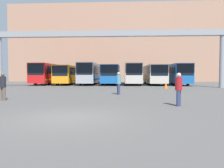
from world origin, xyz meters
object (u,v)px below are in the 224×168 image
at_px(bus_slot_1, 69,74).
at_px(pedestrian_near_right, 119,83).
at_px(bus_slot_5, 154,74).
at_px(pedestrian_far_center, 3,86).
at_px(bus_slot_2, 90,73).
at_px(bus_slot_4, 132,73).
at_px(traffic_cone, 166,85).
at_px(bus_slot_0, 50,73).
at_px(pedestrian_mid_right, 179,88).
at_px(bus_slot_3, 111,74).
at_px(bus_slot_6, 175,73).

bearing_deg(bus_slot_1, pedestrian_near_right, -64.32).
bearing_deg(bus_slot_5, pedestrian_far_center, -118.72).
bearing_deg(bus_slot_2, bus_slot_4, 2.40).
xyz_separation_m(bus_slot_2, traffic_cone, (10.36, -9.93, -1.55)).
relative_size(bus_slot_2, traffic_cone, 15.16).
relative_size(bus_slot_0, bus_slot_4, 1.00).
bearing_deg(bus_slot_5, pedestrian_mid_right, -94.74).
height_order(bus_slot_3, pedestrian_mid_right, bus_slot_3).
relative_size(bus_slot_1, bus_slot_4, 0.90).
height_order(bus_slot_6, pedestrian_far_center, bus_slot_6).
bearing_deg(bus_slot_4, pedestrian_far_center, -111.48).
bearing_deg(bus_slot_2, bus_slot_1, -174.99).
bearing_deg(pedestrian_mid_right, pedestrian_far_center, -71.39).
bearing_deg(bus_slot_5, bus_slot_0, 179.66).
height_order(bus_slot_4, traffic_cone, bus_slot_4).
bearing_deg(pedestrian_far_center, traffic_cone, -115.70).
relative_size(bus_slot_5, pedestrian_near_right, 6.39).
height_order(bus_slot_1, bus_slot_4, bus_slot_4).
bearing_deg(bus_slot_0, bus_slot_4, 0.01).
height_order(bus_slot_3, traffic_cone, bus_slot_3).
xyz_separation_m(bus_slot_1, pedestrian_far_center, (1.40, -22.07, -0.80)).
height_order(bus_slot_3, bus_slot_6, bus_slot_6).
height_order(bus_slot_0, bus_slot_1, bus_slot_0).
height_order(bus_slot_0, bus_slot_2, bus_slot_2).
height_order(bus_slot_6, pedestrian_near_right, bus_slot_6).
bearing_deg(pedestrian_mid_right, bus_slot_0, -119.40).
height_order(bus_slot_0, bus_slot_6, bus_slot_0).
bearing_deg(bus_slot_0, pedestrian_far_center, -77.94).
bearing_deg(bus_slot_2, bus_slot_0, 177.63).
xyz_separation_m(bus_slot_5, traffic_cone, (0.04, -10.11, -1.38)).
relative_size(bus_slot_0, bus_slot_6, 1.04).
distance_m(bus_slot_2, pedestrian_near_right, 18.69).
relative_size(bus_slot_3, pedestrian_mid_right, 5.87).
relative_size(bus_slot_0, bus_slot_5, 1.02).
bearing_deg(bus_slot_4, bus_slot_2, -177.60).
xyz_separation_m(bus_slot_1, bus_slot_2, (3.44, 0.30, 0.21)).
bearing_deg(bus_slot_4, bus_slot_1, -176.73).
distance_m(bus_slot_2, pedestrian_mid_right, 25.64).
bearing_deg(bus_slot_6, traffic_cone, -108.77).
xyz_separation_m(bus_slot_1, pedestrian_near_right, (8.50, -17.67, -0.75)).
bearing_deg(pedestrian_near_right, bus_slot_3, 167.45).
xyz_separation_m(bus_slot_5, bus_slot_6, (3.44, -0.11, 0.07)).
distance_m(pedestrian_mid_right, traffic_cone, 14.47).
distance_m(bus_slot_1, bus_slot_4, 10.34).
bearing_deg(bus_slot_1, bus_slot_0, 170.33).
bearing_deg(bus_slot_6, bus_slot_0, 179.42).
xyz_separation_m(bus_slot_2, bus_slot_6, (13.76, 0.08, -0.10)).
height_order(bus_slot_4, bus_slot_5, bus_slot_4).
distance_m(bus_slot_3, pedestrian_far_center, 22.48).
bearing_deg(bus_slot_2, bus_slot_3, -9.77).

